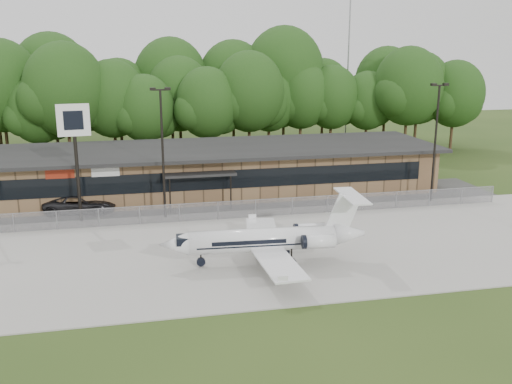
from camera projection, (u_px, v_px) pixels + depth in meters
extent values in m
plane|color=#2A4017|center=(278.00, 301.00, 30.61)|extent=(160.00, 160.00, 0.00)
cube|color=#9E9B93|center=(248.00, 249.00, 38.17)|extent=(64.00, 18.00, 0.08)
cube|color=#383835|center=(222.00, 204.00, 49.06)|extent=(50.00, 9.00, 0.06)
cube|color=brown|center=(214.00, 171.00, 52.82)|extent=(40.00, 10.00, 4.00)
cube|color=black|center=(223.00, 180.00, 47.99)|extent=(36.00, 0.08, 1.60)
cube|color=black|center=(215.00, 149.00, 51.81)|extent=(41.00, 11.50, 0.30)
cube|color=black|center=(199.00, 174.00, 46.86)|extent=(6.00, 1.60, 0.20)
cube|color=maroon|center=(60.00, 174.00, 45.04)|extent=(2.20, 0.06, 0.70)
cube|color=silver|center=(105.00, 172.00, 45.76)|extent=(2.20, 0.06, 0.70)
cube|color=gray|center=(231.00, 210.00, 44.62)|extent=(46.00, 0.03, 1.50)
cube|color=gray|center=(231.00, 201.00, 44.43)|extent=(46.00, 0.04, 0.04)
cylinder|color=gray|center=(349.00, 51.00, 77.37)|extent=(0.20, 0.20, 25.00)
cylinder|color=black|center=(163.00, 156.00, 43.95)|extent=(0.18, 0.18, 10.00)
cube|color=black|center=(160.00, 90.00, 42.68)|extent=(1.20, 0.12, 0.12)
cube|color=black|center=(153.00, 89.00, 42.55)|extent=(0.45, 0.30, 0.22)
cube|color=black|center=(168.00, 89.00, 42.78)|extent=(0.45, 0.30, 0.22)
cylinder|color=black|center=(435.00, 145.00, 48.63)|extent=(0.18, 0.18, 10.00)
cube|color=black|center=(440.00, 85.00, 47.36)|extent=(1.20, 0.12, 0.12)
cube|color=black|center=(434.00, 85.00, 47.23)|extent=(0.45, 0.30, 0.22)
cube|color=black|center=(446.00, 84.00, 47.45)|extent=(0.45, 0.30, 0.22)
cylinder|color=white|center=(262.00, 241.00, 35.27)|extent=(9.18, 2.02, 1.46)
cone|color=white|center=(173.00, 246.00, 34.48)|extent=(1.91, 1.57, 1.46)
cone|color=white|center=(349.00, 235.00, 36.04)|extent=(2.09, 1.58, 1.46)
cube|color=white|center=(279.00, 265.00, 32.57)|extent=(2.34, 5.58, 0.11)
cube|color=white|center=(262.00, 232.00, 38.32)|extent=(2.34, 5.58, 0.11)
cylinder|color=white|center=(319.00, 242.00, 34.62)|extent=(2.05, 0.94, 0.82)
cylinder|color=white|center=(310.00, 231.00, 36.80)|extent=(2.05, 0.94, 0.82)
cube|color=white|center=(343.00, 215.00, 35.64)|extent=(2.24, 0.27, 2.74)
cube|color=white|center=(352.00, 197.00, 35.43)|extent=(1.44, 4.25, 0.09)
cube|color=black|center=(184.00, 241.00, 34.51)|extent=(0.98, 1.15, 0.46)
cube|color=black|center=(288.00, 258.00, 35.82)|extent=(0.86, 2.23, 0.64)
cylinder|color=black|center=(201.00, 263.00, 35.03)|extent=(0.58, 0.58, 0.20)
imported|color=#28282A|center=(80.00, 204.00, 46.35)|extent=(6.02, 3.46, 1.58)
cylinder|color=black|center=(77.00, 167.00, 43.09)|extent=(0.29, 0.29, 8.67)
cube|color=silver|center=(73.00, 120.00, 42.19)|extent=(2.40, 0.55, 2.38)
cube|color=black|center=(73.00, 120.00, 42.06)|extent=(1.40, 0.21, 1.41)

